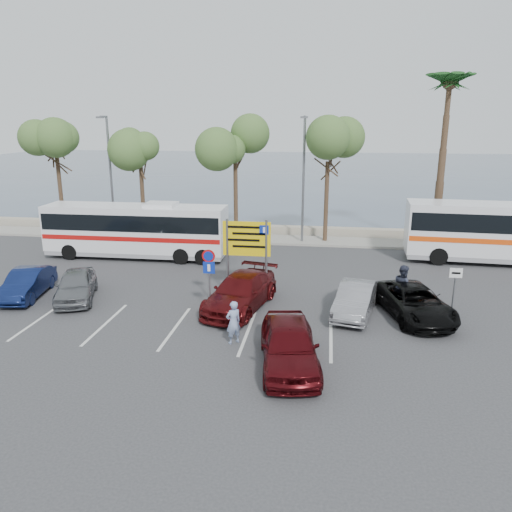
# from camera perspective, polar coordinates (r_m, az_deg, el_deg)

# --- Properties ---
(ground) EXTENTS (120.00, 120.00, 0.00)m
(ground) POSITION_cam_1_polar(r_m,az_deg,el_deg) (20.73, -5.22, -7.28)
(ground) COLOR #333335
(ground) RESTS_ON ground
(kerb_strip) EXTENTS (44.00, 2.40, 0.15)m
(kerb_strip) POSITION_cam_1_polar(r_m,az_deg,el_deg) (33.83, 0.22, 1.94)
(kerb_strip) COLOR gray
(kerb_strip) RESTS_ON ground
(seawall) EXTENTS (48.00, 0.80, 0.60)m
(seawall) POSITION_cam_1_polar(r_m,az_deg,el_deg) (35.71, 0.67, 3.03)
(seawall) COLOR #9E947E
(seawall) RESTS_ON ground
(sea) EXTENTS (140.00, 140.00, 0.00)m
(sea) POSITION_cam_1_polar(r_m,az_deg,el_deg) (79.11, 4.93, 9.63)
(sea) COLOR #3D4D62
(sea) RESTS_ON ground
(tree_far_left) EXTENTS (3.20, 3.20, 7.60)m
(tree_far_left) POSITION_cam_1_polar(r_m,az_deg,el_deg) (37.53, -21.94, 11.85)
(tree_far_left) COLOR #382619
(tree_far_left) RESTS_ON kerb_strip
(tree_left) EXTENTS (3.20, 3.20, 7.20)m
(tree_left) POSITION_cam_1_polar(r_m,az_deg,el_deg) (34.97, -13.15, 11.82)
(tree_left) COLOR #382619
(tree_left) RESTS_ON kerb_strip
(tree_mid) EXTENTS (3.20, 3.20, 8.00)m
(tree_mid) POSITION_cam_1_polar(r_m,az_deg,el_deg) (33.16, -2.41, 13.15)
(tree_mid) COLOR #382619
(tree_mid) RESTS_ON kerb_strip
(tree_right) EXTENTS (3.20, 3.20, 7.40)m
(tree_right) POSITION_cam_1_polar(r_m,az_deg,el_deg) (32.63, 8.26, 12.11)
(tree_right) COLOR #382619
(tree_right) RESTS_ON kerb_strip
(palm_tree) EXTENTS (4.80, 4.80, 11.20)m
(palm_tree) POSITION_cam_1_polar(r_m,az_deg,el_deg) (33.35, 21.24, 17.70)
(palm_tree) COLOR #382619
(palm_tree) RESTS_ON kerb_strip
(street_lamp_left) EXTENTS (0.45, 1.15, 8.01)m
(street_lamp_left) POSITION_cam_1_polar(r_m,az_deg,el_deg) (35.41, -16.35, 9.36)
(street_lamp_left) COLOR slate
(street_lamp_left) RESTS_ON kerb_strip
(street_lamp_right) EXTENTS (0.45, 1.15, 8.01)m
(street_lamp_right) POSITION_cam_1_polar(r_m,az_deg,el_deg) (32.31, 5.45, 9.37)
(street_lamp_right) COLOR slate
(street_lamp_right) RESTS_ON kerb_strip
(direction_sign) EXTENTS (2.20, 0.12, 3.60)m
(direction_sign) POSITION_cam_1_polar(r_m,az_deg,el_deg) (22.75, -1.06, 1.31)
(direction_sign) COLOR slate
(direction_sign) RESTS_ON ground
(sign_no_stop) EXTENTS (0.60, 0.08, 2.35)m
(sign_no_stop) POSITION_cam_1_polar(r_m,az_deg,el_deg) (22.52, -5.41, -1.16)
(sign_no_stop) COLOR slate
(sign_no_stop) RESTS_ON ground
(sign_parking) EXTENTS (0.50, 0.07, 2.25)m
(sign_parking) POSITION_cam_1_polar(r_m,az_deg,el_deg) (20.99, -5.35, -2.71)
(sign_parking) COLOR slate
(sign_parking) RESTS_ON ground
(sign_taxi) EXTENTS (0.50, 0.07, 2.20)m
(sign_taxi) POSITION_cam_1_polar(r_m,az_deg,el_deg) (21.75, 21.73, -3.26)
(sign_taxi) COLOR slate
(sign_taxi) RESTS_ON ground
(lane_markings) EXTENTS (12.02, 4.20, 0.01)m
(lane_markings) POSITION_cam_1_polar(r_m,az_deg,el_deg) (20.13, -9.07, -8.12)
(lane_markings) COLOR silver
(lane_markings) RESTS_ON ground
(coach_bus_left) EXTENTS (10.65, 2.37, 3.31)m
(coach_bus_left) POSITION_cam_1_polar(r_m,az_deg,el_deg) (30.16, -13.55, 2.68)
(coach_bus_left) COLOR silver
(coach_bus_left) RESTS_ON ground
(car_silver_a) EXTENTS (2.85, 4.29, 1.36)m
(car_silver_a) POSITION_cam_1_polar(r_m,az_deg,el_deg) (24.11, -19.89, -3.15)
(car_silver_a) COLOR slate
(car_silver_a) RESTS_ON ground
(car_blue) EXTENTS (2.00, 4.10, 1.29)m
(car_blue) POSITION_cam_1_polar(r_m,az_deg,el_deg) (25.32, -24.69, -2.86)
(car_blue) COLOR #0F1C4A
(car_blue) RESTS_ON ground
(car_maroon) EXTENTS (3.11, 5.36, 1.46)m
(car_maroon) POSITION_cam_1_polar(r_m,az_deg,el_deg) (21.65, -1.77, -4.15)
(car_maroon) COLOR #530D10
(car_maroon) RESTS_ON ground
(car_red) EXTENTS (2.53, 4.83, 1.57)m
(car_red) POSITION_cam_1_polar(r_m,az_deg,el_deg) (16.75, 3.80, -10.08)
(car_red) COLOR #490A0E
(car_red) RESTS_ON ground
(suv_black) EXTENTS (3.32, 5.13, 1.31)m
(suv_black) POSITION_cam_1_polar(r_m,az_deg,el_deg) (21.70, 17.66, -5.06)
(suv_black) COLOR black
(suv_black) RESTS_ON ground
(car_silver_b) EXTENTS (2.19, 4.19, 1.31)m
(car_silver_b) POSITION_cam_1_polar(r_m,az_deg,el_deg) (21.42, 11.30, -4.88)
(car_silver_b) COLOR gray
(car_silver_b) RESTS_ON ground
(pedestrian_near) EXTENTS (0.71, 0.68, 1.63)m
(pedestrian_near) POSITION_cam_1_polar(r_m,az_deg,el_deg) (18.35, -2.60, -7.58)
(pedestrian_near) COLOR #869AC4
(pedestrian_near) RESTS_ON ground
(pedestrian_far) EXTENTS (0.98, 1.11, 1.91)m
(pedestrian_far) POSITION_cam_1_polar(r_m,az_deg,el_deg) (22.59, 16.44, -3.35)
(pedestrian_far) COLOR #2D3244
(pedestrian_far) RESTS_ON ground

